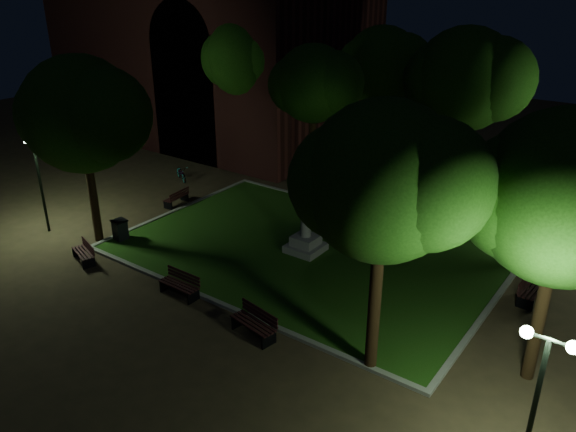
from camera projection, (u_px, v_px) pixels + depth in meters
name	position (u px, v px, depth m)	size (l,w,h in m)	color
ground	(277.00, 272.00, 21.97)	(80.00, 80.00, 0.00)	#3C2F1E
lawn	(306.00, 252.00, 23.44)	(15.00, 10.00, 0.08)	#214911
lawn_kerb	(306.00, 251.00, 23.43)	(15.40, 10.40, 0.12)	slate
monument	(306.00, 232.00, 23.07)	(1.40, 1.40, 3.20)	gray
building_main	(211.00, 27.00, 37.79)	(20.00, 12.00, 15.00)	#411917
tree_west	(82.00, 115.00, 22.29)	(5.81, 4.75, 7.94)	black
tree_north_wl	(315.00, 84.00, 26.61)	(4.60, 3.75, 7.78)	black
tree_north_er	(467.00, 80.00, 26.49)	(6.09, 4.97, 8.59)	black
tree_east	(569.00, 199.00, 14.00)	(5.64, 4.61, 7.88)	black
tree_se	(387.00, 183.00, 14.27)	(5.24, 4.28, 8.01)	black
tree_nw	(248.00, 58.00, 31.03)	(5.56, 4.54, 8.70)	black
tree_far_north	(383.00, 66.00, 30.34)	(5.25, 4.29, 8.25)	black
lamppost_sw	(37.00, 168.00, 24.22)	(1.18, 0.28, 4.27)	black
lamppost_se	(540.00, 380.00, 11.88)	(1.18, 0.28, 4.01)	black
lamppost_nw	(245.00, 110.00, 33.88)	(1.18, 0.28, 4.42)	black
bench_near_left	(180.00, 285.00, 20.23)	(1.62, 0.58, 0.89)	black
bench_near_right	(255.00, 323.00, 17.97)	(1.77, 0.88, 0.93)	black
bench_west_near	(85.00, 253.00, 22.62)	(1.55, 0.94, 0.80)	black
bench_left_side	(177.00, 198.00, 28.10)	(0.68, 1.52, 0.81)	black
bench_right_side	(531.00, 289.00, 19.92)	(0.69, 1.70, 0.91)	black
bench_far_side	(406.00, 200.00, 27.72)	(1.79, 1.05, 0.93)	black
trash_bin	(120.00, 230.00, 24.32)	(0.63, 0.63, 0.98)	black
bicycle	(181.00, 173.00, 31.46)	(0.56, 1.62, 0.85)	black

